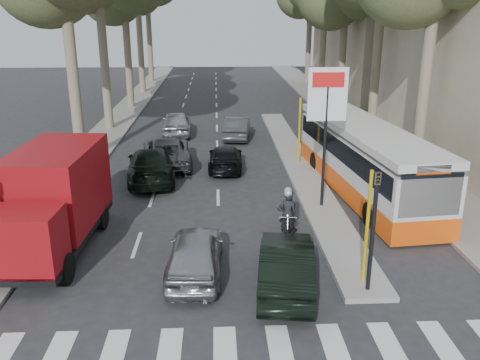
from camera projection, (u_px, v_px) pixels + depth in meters
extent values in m
plane|color=#28282B|center=(249.00, 271.00, 15.57)|extent=(120.00, 120.00, 0.00)
cube|color=gray|center=(338.00, 112.00, 39.62)|extent=(3.20, 70.00, 0.12)
cube|color=gray|center=(130.00, 107.00, 41.72)|extent=(2.40, 64.00, 0.12)
cube|color=gray|center=(298.00, 164.00, 26.11)|extent=(1.50, 26.00, 0.16)
cube|color=#B7A88E|center=(396.00, 6.00, 45.94)|extent=(11.00, 20.00, 16.00)
cylinder|color=yellow|center=(367.00, 230.00, 14.21)|extent=(0.10, 0.10, 3.50)
cylinder|color=yellow|center=(323.00, 167.00, 19.90)|extent=(0.10, 0.10, 3.50)
cylinder|color=yellow|center=(299.00, 132.00, 25.58)|extent=(0.10, 0.10, 3.50)
cylinder|color=black|center=(325.00, 146.00, 19.63)|extent=(0.12, 0.12, 5.20)
cube|color=white|center=(327.00, 94.00, 19.00)|extent=(1.50, 0.10, 2.00)
cube|color=red|center=(329.00, 80.00, 18.76)|extent=(1.20, 0.02, 0.55)
cylinder|color=black|center=(372.00, 242.00, 13.79)|extent=(0.12, 0.12, 3.20)
imported|color=black|center=(376.00, 190.00, 13.31)|extent=(0.16, 0.41, 1.00)
cylinder|color=#6B604C|center=(74.00, 82.00, 25.25)|extent=(0.56, 0.56, 8.40)
cylinder|color=#6B604C|center=(104.00, 61.00, 32.74)|extent=(0.56, 0.56, 8.96)
cylinder|color=#6B604C|center=(128.00, 57.00, 40.46)|extent=(0.56, 0.56, 8.12)
cylinder|color=#6B604C|center=(140.00, 42.00, 47.81)|extent=(0.56, 0.56, 9.52)
cylinder|color=#6B604C|center=(150.00, 42.00, 55.52)|extent=(0.56, 0.56, 8.68)
cylinder|color=#6B604C|center=(425.00, 86.00, 24.12)|extent=(0.56, 0.56, 8.40)
cylinder|color=#6B604C|center=(377.00, 61.00, 31.57)|extent=(0.56, 0.56, 9.24)
cylinder|color=#6B604C|center=(342.00, 60.00, 39.36)|extent=(0.56, 0.56, 7.84)
cylinder|color=#6B604C|center=(323.00, 46.00, 46.77)|extent=(0.56, 0.56, 8.96)
cylinder|color=#6B604C|center=(309.00, 44.00, 54.44)|extent=(0.56, 0.56, 8.40)
imported|color=#9EA1A6|center=(195.00, 254.00, 15.16)|extent=(1.76, 4.07, 1.37)
imported|color=black|center=(286.00, 265.00, 14.44)|extent=(2.04, 4.45, 1.41)
imported|color=#47484E|center=(167.00, 152.00, 26.00)|extent=(2.95, 5.37, 1.43)
imported|color=black|center=(225.00, 158.00, 25.40)|extent=(1.78, 4.11, 1.18)
imported|color=#ABADB4|center=(176.00, 123.00, 32.42)|extent=(2.12, 4.56, 1.51)
imported|color=#44474A|center=(237.00, 128.00, 31.53)|extent=(1.90, 4.29, 1.37)
imported|color=black|center=(151.00, 165.00, 23.68)|extent=(2.71, 5.43, 1.51)
cube|color=black|center=(54.00, 235.00, 16.67)|extent=(2.62, 6.32, 0.26)
cylinder|color=black|center=(65.00, 269.00, 14.73)|extent=(0.36, 0.95, 0.93)
cylinder|color=black|center=(45.00, 216.00, 18.48)|extent=(0.36, 0.95, 0.93)
cylinder|color=black|center=(101.00, 216.00, 18.46)|extent=(0.36, 0.95, 0.93)
cube|color=maroon|center=(20.00, 241.00, 14.12)|extent=(2.35, 1.57, 1.76)
cube|color=black|center=(9.00, 244.00, 13.41)|extent=(2.07, 0.20, 0.93)
cube|color=maroon|center=(58.00, 185.00, 16.99)|extent=(2.62, 4.47, 2.59)
cube|color=#EE510D|center=(362.00, 180.00, 22.21)|extent=(3.63, 11.49, 0.88)
cube|color=silver|center=(364.00, 154.00, 21.84)|extent=(3.63, 11.49, 1.47)
cube|color=black|center=(365.00, 147.00, 21.75)|extent=(3.60, 11.04, 0.83)
cube|color=silver|center=(366.00, 129.00, 21.50)|extent=(3.63, 11.49, 0.29)
cube|color=black|center=(431.00, 195.00, 16.53)|extent=(2.15, 0.29, 1.47)
cube|color=#EE510D|center=(434.00, 170.00, 16.25)|extent=(1.18, 0.18, 0.31)
cylinder|color=black|center=(371.00, 215.00, 18.70)|extent=(0.37, 0.97, 0.94)
cylinder|color=black|center=(427.00, 211.00, 19.01)|extent=(0.37, 0.97, 0.94)
cylinder|color=black|center=(315.00, 162.00, 25.26)|extent=(0.37, 0.97, 0.94)
cylinder|color=black|center=(358.00, 160.00, 25.58)|extent=(0.37, 0.97, 0.94)
cylinder|color=black|center=(287.00, 238.00, 17.10)|extent=(0.18, 0.63, 0.62)
cylinder|color=black|center=(287.00, 221.00, 18.48)|extent=(0.18, 0.63, 0.62)
cylinder|color=silver|center=(288.00, 227.00, 17.05)|extent=(0.11, 0.39, 0.78)
cube|color=black|center=(287.00, 225.00, 17.80)|extent=(0.31, 0.75, 0.29)
cube|color=black|center=(287.00, 220.00, 17.53)|extent=(0.35, 0.47, 0.21)
cube|color=black|center=(287.00, 216.00, 18.01)|extent=(0.35, 0.66, 0.12)
cylinder|color=silver|center=(288.00, 218.00, 17.01)|extent=(0.60, 0.12, 0.04)
imported|color=black|center=(288.00, 214.00, 17.66)|extent=(0.64, 0.46, 1.63)
imported|color=black|center=(287.00, 211.00, 18.05)|extent=(0.79, 0.51, 1.53)
sphere|color=#B2B2B7|center=(288.00, 193.00, 17.37)|extent=(0.27, 0.27, 0.27)
sphere|color=#B2B2B7|center=(288.00, 191.00, 17.78)|extent=(0.27, 0.27, 0.27)
imported|color=#3E2E45|center=(442.00, 175.00, 21.21)|extent=(1.08, 1.19, 1.85)
imported|color=brown|center=(394.00, 142.00, 26.95)|extent=(1.16, 0.91, 1.64)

